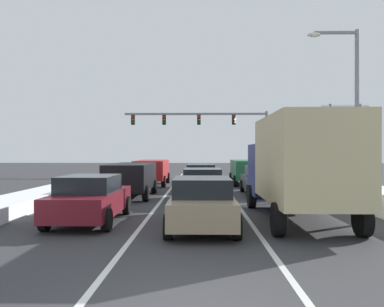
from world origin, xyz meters
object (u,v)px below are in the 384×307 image
(box_truck_right_lane_nearest, at_px, (298,163))
(suv_red_left_lane_third, at_px, (152,170))
(suv_black_left_lane_second, at_px, (131,177))
(roadside_sign_right, at_px, (345,126))
(suv_green_right_lane_third, at_px, (247,170))
(sedan_white_center_lane_third, at_px, (201,177))
(sedan_maroon_left_lane_nearest, at_px, (90,198))
(sedan_tan_center_lane_nearest, at_px, (202,203))
(street_lamp_right_mid, at_px, (350,97))
(sedan_charcoal_right_lane_second, at_px, (262,180))
(traffic_light_gantry, at_px, (212,125))
(sedan_silver_center_lane_second, at_px, (202,185))

(box_truck_right_lane_nearest, bearing_deg, suv_red_left_lane_third, 115.05)
(suv_black_left_lane_second, height_order, roadside_sign_right, roadside_sign_right)
(suv_black_left_lane_second, xyz_separation_m, suv_red_left_lane_third, (0.17, 7.18, 0.00))
(suv_green_right_lane_third, bearing_deg, suv_black_left_lane_second, -131.40)
(sedan_white_center_lane_third, height_order, suv_red_left_lane_third, suv_red_left_lane_third)
(suv_green_right_lane_third, height_order, sedan_maroon_left_lane_nearest, suv_green_right_lane_third)
(suv_green_right_lane_third, xyz_separation_m, suv_red_left_lane_third, (-6.52, -0.41, 0.00))
(sedan_tan_center_lane_nearest, height_order, suv_red_left_lane_third, suv_red_left_lane_third)
(sedan_white_center_lane_third, relative_size, suv_red_left_lane_third, 0.92)
(suv_red_left_lane_third, relative_size, street_lamp_right_mid, 0.57)
(sedan_white_center_lane_third, bearing_deg, roadside_sign_right, 17.72)
(box_truck_right_lane_nearest, height_order, suv_red_left_lane_third, box_truck_right_lane_nearest)
(street_lamp_right_mid, bearing_deg, sedan_maroon_left_lane_nearest, -145.30)
(sedan_charcoal_right_lane_second, bearing_deg, box_truck_right_lane_nearest, -90.56)
(roadside_sign_right, bearing_deg, traffic_light_gantry, 126.15)
(sedan_tan_center_lane_nearest, bearing_deg, sedan_silver_center_lane_second, 89.51)
(sedan_maroon_left_lane_nearest, height_order, traffic_light_gantry, traffic_light_gantry)
(sedan_charcoal_right_lane_second, xyz_separation_m, roadside_sign_right, (6.53, 6.14, 3.25))
(sedan_charcoal_right_lane_second, height_order, suv_black_left_lane_second, suv_black_left_lane_second)
(suv_black_left_lane_second, relative_size, traffic_light_gantry, 0.35)
(box_truck_right_lane_nearest, height_order, traffic_light_gantry, traffic_light_gantry)
(suv_red_left_lane_third, bearing_deg, street_lamp_right_mid, -30.18)
(sedan_maroon_left_lane_nearest, relative_size, suv_red_left_lane_third, 0.92)
(box_truck_right_lane_nearest, bearing_deg, sedan_silver_center_lane_second, 122.31)
(sedan_tan_center_lane_nearest, bearing_deg, sedan_maroon_left_lane_nearest, 164.34)
(street_lamp_right_mid, bearing_deg, suv_black_left_lane_second, -175.96)
(box_truck_right_lane_nearest, xyz_separation_m, sedan_silver_center_lane_second, (-3.09, 4.89, -1.14))
(sedan_maroon_left_lane_nearest, relative_size, roadside_sign_right, 0.82)
(sedan_tan_center_lane_nearest, distance_m, suv_black_left_lane_second, 8.76)
(sedan_silver_center_lane_second, distance_m, sedan_white_center_lane_third, 5.94)
(sedan_charcoal_right_lane_second, height_order, suv_green_right_lane_third, suv_green_right_lane_third)
(sedan_silver_center_lane_second, distance_m, suv_black_left_lane_second, 3.98)
(sedan_silver_center_lane_second, bearing_deg, sedan_white_center_lane_third, 90.60)
(street_lamp_right_mid, bearing_deg, sedan_tan_center_lane_nearest, -131.00)
(sedan_silver_center_lane_second, relative_size, sedan_maroon_left_lane_nearest, 1.00)
(suv_green_right_lane_third, height_order, sedan_tan_center_lane_nearest, suv_green_right_lane_third)
(sedan_charcoal_right_lane_second, relative_size, suv_red_left_lane_third, 0.92)
(traffic_light_gantry, height_order, roadside_sign_right, traffic_light_gantry)
(box_truck_right_lane_nearest, bearing_deg, sedan_white_center_lane_third, 106.25)
(sedan_silver_center_lane_second, relative_size, street_lamp_right_mid, 0.53)
(sedan_maroon_left_lane_nearest, height_order, suv_red_left_lane_third, suv_red_left_lane_third)
(sedan_silver_center_lane_second, height_order, suv_black_left_lane_second, suv_black_left_lane_second)
(sedan_white_center_lane_third, distance_m, suv_black_left_lane_second, 5.43)
(box_truck_right_lane_nearest, bearing_deg, suv_green_right_lane_third, 89.81)
(sedan_charcoal_right_lane_second, relative_size, traffic_light_gantry, 0.32)
(box_truck_right_lane_nearest, xyz_separation_m, sedan_charcoal_right_lane_second, (0.08, 7.82, -1.14))
(sedan_maroon_left_lane_nearest, height_order, street_lamp_right_mid, street_lamp_right_mid)
(sedan_charcoal_right_lane_second, distance_m, sedan_silver_center_lane_second, 4.31)
(suv_red_left_lane_third, xyz_separation_m, street_lamp_right_mid, (10.99, -6.39, 4.07))
(box_truck_right_lane_nearest, relative_size, sedan_charcoal_right_lane_second, 1.60)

